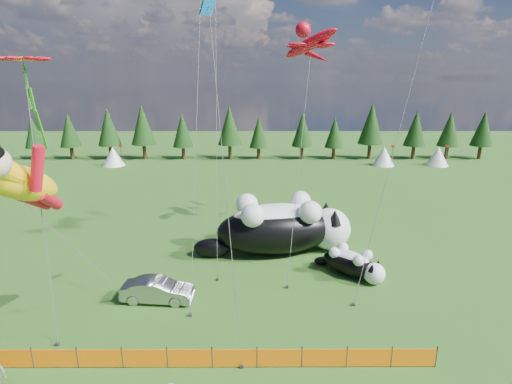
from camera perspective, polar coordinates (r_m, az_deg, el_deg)
ground at (r=22.15m, az=-8.11°, el=-18.60°), size 160.00×160.00×0.00m
safety_fence at (r=19.47m, az=-9.44°, el=-22.36°), size 22.06×0.06×1.10m
tree_line at (r=63.69m, az=-2.82°, el=8.26°), size 90.00×4.00×8.00m
festival_tents at (r=59.65m, az=7.65°, el=5.08°), size 50.00×3.20×2.80m
cat_large at (r=29.52m, az=3.86°, el=-4.88°), size 11.74×5.54×4.26m
cat_small at (r=27.18m, az=13.60°, el=-9.85°), size 4.15×4.00×1.85m
car at (r=24.46m, az=-13.89°, el=-13.46°), size 4.26×1.77×1.37m
superhero_kite at (r=18.57m, az=-30.62°, el=1.15°), size 5.17×8.12×11.40m
gecko_kite at (r=29.78m, az=7.76°, el=20.27°), size 6.93×10.94×16.91m
flower_kite at (r=21.14m, az=-30.27°, el=15.65°), size 2.85×3.41×13.50m
diamond_kite_c at (r=16.17m, az=-6.59°, el=23.39°), size 1.60×1.57×15.99m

